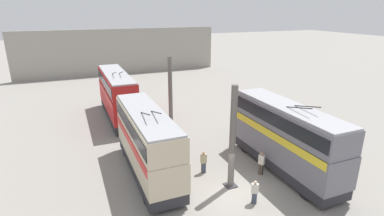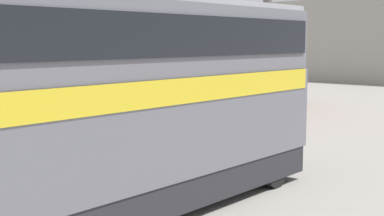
# 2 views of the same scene
# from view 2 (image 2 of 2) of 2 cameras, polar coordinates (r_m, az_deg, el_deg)

# --- Properties ---
(ground_plane) EXTENTS (240.00, 240.00, 0.00)m
(ground_plane) POSITION_cam_2_polar(r_m,az_deg,el_deg) (16.01, -19.37, -7.86)
(ground_plane) COLOR gray
(support_column_near) EXTENTS (0.75, 0.75, 7.07)m
(support_column_near) POSITION_cam_2_polar(r_m,az_deg,el_deg) (15.89, -17.47, 4.57)
(support_column_near) COLOR #605B56
(support_column_near) RESTS_ON ground_plane
(support_column_far) EXTENTS (0.75, 0.75, 7.07)m
(support_column_far) POSITION_cam_2_polar(r_m,az_deg,el_deg) (24.77, 7.97, 5.66)
(support_column_far) COLOR #605B56
(support_column_far) RESTS_ON ground_plane
(bus_left_near) EXTENTS (10.16, 2.54, 5.63)m
(bus_left_near) POSITION_cam_2_polar(r_m,az_deg,el_deg) (12.47, -4.31, 1.68)
(bus_left_near) COLOR black
(bus_left_near) RESTS_ON ground_plane
(bus_right_near) EXTENTS (9.91, 2.54, 5.43)m
(bus_right_near) POSITION_cam_2_polar(r_m,az_deg,el_deg) (21.85, -15.65, 3.53)
(bus_right_near) COLOR black
(bus_right_near) RESTS_ON ground_plane
(bus_right_far) EXTENTS (11.06, 2.54, 5.63)m
(bus_right_far) POSITION_cam_2_polar(r_m,az_deg,el_deg) (30.77, 4.71, 4.95)
(bus_right_far) COLOR black
(bus_right_far) RESTS_ON ground_plane
(person_by_left_row) EXTENTS (0.48, 0.41, 1.76)m
(person_by_left_row) POSITION_cam_2_polar(r_m,az_deg,el_deg) (14.22, -9.52, -5.53)
(person_by_left_row) COLOR #473D33
(person_by_left_row) RESTS_ON ground_plane
(person_aisle_midway) EXTENTS (0.28, 0.44, 1.71)m
(person_aisle_midway) POSITION_cam_2_polar(r_m,az_deg,el_deg) (18.22, -12.61, -2.90)
(person_aisle_midway) COLOR #384251
(person_aisle_midway) RESTS_ON ground_plane
(person_by_right_row) EXTENTS (0.46, 0.48, 1.82)m
(person_by_right_row) POSITION_cam_2_polar(r_m,az_deg,el_deg) (20.89, -8.29, -1.35)
(person_by_right_row) COLOR #384251
(person_by_right_row) RESTS_ON ground_plane
(oil_drum) EXTENTS (0.55, 0.55, 0.89)m
(oil_drum) POSITION_cam_2_polar(r_m,az_deg,el_deg) (19.73, -13.39, -3.52)
(oil_drum) COLOR #B28E23
(oil_drum) RESTS_ON ground_plane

